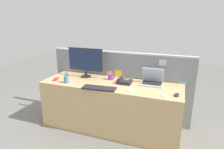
{
  "coord_description": "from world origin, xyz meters",
  "views": [
    {
      "loc": [
        0.94,
        -2.49,
        1.67
      ],
      "look_at": [
        0.0,
        0.05,
        0.85
      ],
      "focal_mm": 30.67,
      "sensor_mm": 36.0,
      "label": 1
    }
  ],
  "objects": [
    {
      "name": "cell_phone_silver_slab",
      "position": [
        0.36,
        -0.18,
        0.74
      ],
      "size": [
        0.13,
        0.14,
        0.01
      ],
      "primitive_type": "cube",
      "rotation": [
        0.0,
        0.0,
        -0.72
      ],
      "color": "#B7BAC1",
      "rests_on": "desk"
    },
    {
      "name": "desk",
      "position": [
        0.0,
        0.0,
        0.37
      ],
      "size": [
        2.06,
        0.67,
        0.73
      ],
      "primitive_type": "cube",
      "color": "tan",
      "rests_on": "ground_plane"
    },
    {
      "name": "desk_phone",
      "position": [
        0.18,
        0.07,
        0.76
      ],
      "size": [
        0.2,
        0.18,
        0.09
      ],
      "color": "#232328",
      "rests_on": "desk"
    },
    {
      "name": "cell_phone_white_slab",
      "position": [
        0.8,
        -0.23,
        0.74
      ],
      "size": [
        0.12,
        0.14,
        0.01
      ],
      "primitive_type": "cube",
      "rotation": [
        0.0,
        0.0,
        0.59
      ],
      "color": "silver",
      "rests_on": "desk"
    },
    {
      "name": "keyboard_main",
      "position": [
        -0.07,
        -0.27,
        0.74
      ],
      "size": [
        0.47,
        0.19,
        0.02
      ],
      "primitive_type": "cube",
      "rotation": [
        0.0,
        0.0,
        0.09
      ],
      "color": "#232328",
      "rests_on": "desk"
    },
    {
      "name": "computer_mouse_right_hand",
      "position": [
        0.93,
        -0.16,
        0.75
      ],
      "size": [
        0.07,
        0.11,
        0.03
      ],
      "primitive_type": "ellipsoid",
      "rotation": [
        0.0,
        0.0,
        -0.15
      ],
      "color": "#232328",
      "rests_on": "desk"
    },
    {
      "name": "cubicle_divider",
      "position": [
        0.0,
        0.37,
        0.57
      ],
      "size": [
        2.35,
        0.08,
        1.14
      ],
      "color": "gray",
      "rests_on": "ground_plane"
    },
    {
      "name": "laptop",
      "position": [
        0.57,
        0.18,
        0.79
      ],
      "size": [
        0.31,
        0.24,
        0.23
      ],
      "color": "#B2B5BC",
      "rests_on": "desk"
    },
    {
      "name": "cell_phone_red_case",
      "position": [
        -0.87,
        -0.13,
        0.74
      ],
      "size": [
        0.11,
        0.17,
        0.01
      ],
      "primitive_type": "cube",
      "rotation": [
        0.0,
        0.0,
        0.26
      ],
      "color": "#B22323",
      "rests_on": "desk"
    },
    {
      "name": "desktop_monitor",
      "position": [
        -0.49,
        0.15,
        1.0
      ],
      "size": [
        0.58,
        0.16,
        0.47
      ],
      "color": "#232328",
      "rests_on": "desk"
    },
    {
      "name": "ground_plane",
      "position": [
        0.0,
        0.0,
        0.0
      ],
      "size": [
        10.0,
        10.0,
        0.0
      ],
      "primitive_type": "plane",
      "color": "slate"
    },
    {
      "name": "coffee_mug",
      "position": [
        -0.06,
        0.16,
        0.77
      ],
      "size": [
        0.11,
        0.08,
        0.09
      ],
      "color": "purple",
      "rests_on": "desk"
    },
    {
      "name": "pen_cup",
      "position": [
        -0.63,
        -0.2,
        0.78
      ],
      "size": [
        0.08,
        0.08,
        0.19
      ],
      "color": "#4C7093",
      "rests_on": "desk"
    }
  ]
}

